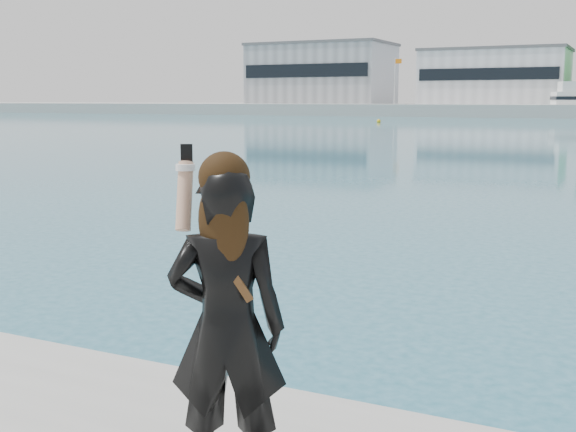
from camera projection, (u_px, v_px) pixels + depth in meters
name	position (u px, v px, depth m)	size (l,w,h in m)	color
warehouse_grey_left	(322.00, 74.00, 140.25)	(26.52, 16.36, 11.50)	gray
warehouse_white	(495.00, 76.00, 126.08)	(24.48, 15.35, 9.50)	silver
flagpole_left	(395.00, 78.00, 126.83)	(1.28, 0.16, 8.00)	silver
buoy_far	(379.00, 122.00, 87.99)	(0.50, 0.50, 0.50)	#F1B70C
woman	(226.00, 318.00, 3.62)	(0.71, 0.60, 1.74)	black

